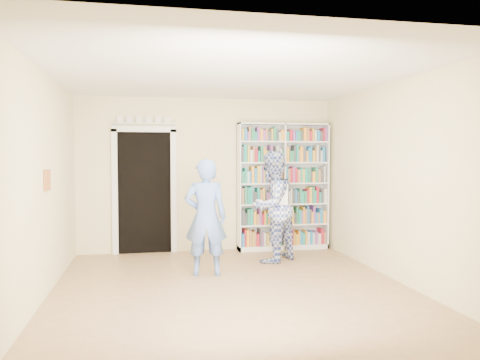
# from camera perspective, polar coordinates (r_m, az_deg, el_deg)

# --- Properties ---
(floor) EXTENTS (5.00, 5.00, 0.00)m
(floor) POSITION_cam_1_polar(r_m,az_deg,el_deg) (6.09, -0.92, -13.16)
(floor) COLOR #8F6745
(floor) RESTS_ON ground
(ceiling) EXTENTS (5.00, 5.00, 0.00)m
(ceiling) POSITION_cam_1_polar(r_m,az_deg,el_deg) (5.94, -0.94, 12.74)
(ceiling) COLOR white
(ceiling) RESTS_ON wall_back
(wall_back) EXTENTS (4.50, 0.00, 4.50)m
(wall_back) POSITION_cam_1_polar(r_m,az_deg,el_deg) (8.33, -3.98, 0.62)
(wall_back) COLOR beige
(wall_back) RESTS_ON floor
(wall_left) EXTENTS (0.00, 5.00, 5.00)m
(wall_left) POSITION_cam_1_polar(r_m,az_deg,el_deg) (5.89, -23.00, -0.60)
(wall_left) COLOR beige
(wall_left) RESTS_ON floor
(wall_right) EXTENTS (0.00, 5.00, 5.00)m
(wall_right) POSITION_cam_1_polar(r_m,az_deg,el_deg) (6.64, 18.55, -0.14)
(wall_right) COLOR beige
(wall_right) RESTS_ON floor
(bookshelf) EXTENTS (1.65, 0.31, 2.27)m
(bookshelf) POSITION_cam_1_polar(r_m,az_deg,el_deg) (8.46, 5.26, -0.73)
(bookshelf) COLOR white
(bookshelf) RESTS_ON floor
(doorway) EXTENTS (1.10, 0.08, 2.43)m
(doorway) POSITION_cam_1_polar(r_m,az_deg,el_deg) (8.25, -11.56, -0.65)
(doorway) COLOR black
(doorway) RESTS_ON floor
(wall_art) EXTENTS (0.03, 0.25, 0.25)m
(wall_art) POSITION_cam_1_polar(r_m,az_deg,el_deg) (6.08, -22.44, -0.01)
(wall_art) COLOR brown
(wall_art) RESTS_ON wall_left
(man_blue) EXTENTS (0.65, 0.47, 1.65)m
(man_blue) POSITION_cam_1_polar(r_m,az_deg,el_deg) (6.64, -4.21, -4.55)
(man_blue) COLOR #5F84D3
(man_blue) RESTS_ON floor
(man_plaid) EXTENTS (1.09, 1.05, 1.76)m
(man_plaid) POSITION_cam_1_polar(r_m,az_deg,el_deg) (7.47, 3.93, -3.25)
(man_plaid) COLOR #324699
(man_plaid) RESTS_ON floor
(paper_sheet) EXTENTS (0.23, 0.04, 0.32)m
(paper_sheet) POSITION_cam_1_polar(r_m,az_deg,el_deg) (7.27, 4.97, -1.81)
(paper_sheet) COLOR white
(paper_sheet) RESTS_ON man_plaid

